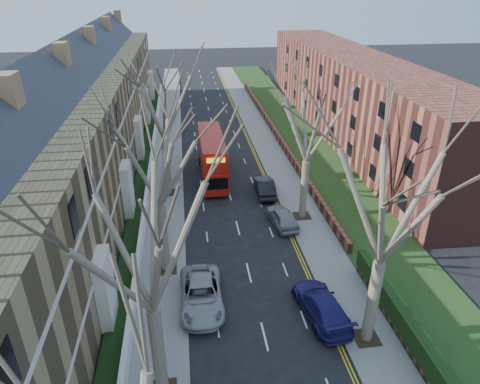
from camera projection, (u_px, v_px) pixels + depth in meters
name	position (u px, v px, depth m)	size (l,w,h in m)	color
pavement_left	(168.00, 152.00, 50.42)	(3.00, 102.00, 0.12)	slate
pavement_right	(268.00, 147.00, 51.84)	(3.00, 102.00, 0.12)	slate
terrace_left	(79.00, 132.00, 39.96)	(9.70, 78.00, 13.60)	olive
flats_right	(351.00, 95.00, 54.52)	(13.97, 54.00, 10.00)	brown
front_wall_left	(150.00, 176.00, 42.89)	(0.30, 78.00, 1.00)	white
grass_verge_right	(304.00, 144.00, 52.33)	(6.00, 102.00, 0.06)	#203814
tree_left_mid	(144.00, 229.00, 16.98)	(10.50, 10.50, 14.71)	#716351
tree_left_far	(155.00, 147.00, 25.96)	(10.15, 10.15, 14.22)	#716351
tree_left_dist	(161.00, 94.00, 36.44)	(10.50, 10.50, 14.71)	#716351
tree_right_mid	(393.00, 190.00, 20.10)	(10.50, 10.50, 14.71)	#716351
tree_right_far	(310.00, 113.00, 32.62)	(10.15, 10.15, 14.22)	#716351
double_decker_bus	(212.00, 158.00, 43.21)	(2.68, 10.35, 4.35)	#A5160B
car_left_far	(202.00, 295.00, 26.66)	(2.63, 5.71, 1.59)	#9D9DA3
car_right_near	(321.00, 305.00, 25.78)	(2.21, 5.43, 1.58)	navy
car_right_mid	(282.00, 217.00, 35.35)	(1.77, 4.40, 1.50)	gray
car_right_far	(265.00, 187.00, 40.39)	(1.63, 4.66, 1.54)	black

